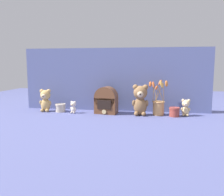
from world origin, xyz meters
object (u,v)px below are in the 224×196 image
teddy_bear_large (140,99)px  decorative_tin_short (174,112)px  vintage_radio (106,101)px  teddy_bear_tiny (73,107)px  decorative_tin_tall (61,108)px  flower_vase (159,105)px  teddy_bear_small (186,107)px  teddy_bear_medium (45,100)px

teddy_bear_large → decorative_tin_short: bearing=-1.4°
vintage_radio → teddy_bear_tiny: bearing=-173.7°
vintage_radio → decorative_tin_tall: 0.42m
flower_vase → decorative_tin_short: (0.12, -0.04, -0.05)m
teddy_bear_small → vintage_radio: bearing=-179.3°
vintage_radio → decorative_tin_short: vintage_radio is taller
decorative_tin_tall → teddy_bear_tiny: bearing=-17.8°
teddy_bear_small → vintage_radio: vintage_radio is taller
vintage_radio → decorative_tin_short: size_ratio=2.75×
teddy_bear_large → decorative_tin_tall: bearing=177.4°
teddy_bear_tiny → decorative_tin_tall: 0.14m
teddy_bear_large → teddy_bear_small: size_ratio=1.83×
teddy_bear_medium → teddy_bear_small: size_ratio=1.44×
flower_vase → vintage_radio: 0.44m
teddy_bear_tiny → teddy_bear_large: bearing=1.0°
teddy_bear_medium → teddy_bear_small: (1.20, 0.00, -0.03)m
teddy_bear_small → teddy_bear_tiny: bearing=-177.6°
teddy_bear_medium → vintage_radio: bearing=-0.4°
teddy_bear_small → flower_vase: (-0.22, 0.00, 0.01)m
teddy_bear_tiny → decorative_tin_tall: teddy_bear_tiny is taller
vintage_radio → decorative_tin_short: (0.56, -0.03, -0.07)m
teddy_bear_large → teddy_bear_tiny: teddy_bear_large is taller
teddy_bear_tiny → decorative_tin_short: bearing=0.2°
teddy_bear_large → teddy_bear_medium: (-0.84, 0.02, -0.03)m
teddy_bear_medium → teddy_bear_small: teddy_bear_medium is taller
teddy_bear_medium → decorative_tin_tall: (0.14, 0.01, -0.07)m
flower_vase → teddy_bear_small: bearing=-0.6°
teddy_bear_small → flower_vase: bearing=179.4°
teddy_bear_tiny → decorative_tin_tall: (-0.13, 0.04, -0.02)m
teddy_bear_medium → teddy_bear_tiny: (0.27, -0.03, -0.05)m
decorative_tin_short → teddy_bear_large: bearing=178.6°
teddy_bear_large → flower_vase: 0.16m
teddy_bear_large → vintage_radio: 0.29m
teddy_bear_tiny → vintage_radio: vintage_radio is taller
vintage_radio → teddy_bear_large: bearing=-4.1°
flower_vase → decorative_tin_tall: size_ratio=3.25×
teddy_bear_medium → decorative_tin_short: teddy_bear_medium is taller
vintage_radio → teddy_bear_small: bearing=0.7°
teddy_bear_tiny → decorative_tin_short: (0.84, 0.00, -0.02)m
decorative_tin_tall → teddy_bear_large: bearing=-2.6°
teddy_bear_small → decorative_tin_tall: size_ratio=1.53×
flower_vase → vintage_radio: size_ratio=1.28×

